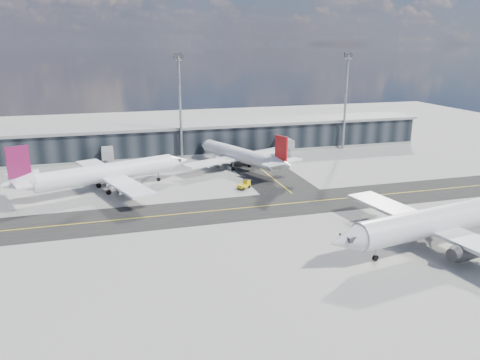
{
  "coord_description": "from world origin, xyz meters",
  "views": [
    {
      "loc": [
        -19.12,
        -79.58,
        31.07
      ],
      "look_at": [
        5.28,
        6.66,
        5.0
      ],
      "focal_mm": 35.0,
      "sensor_mm": 36.0,
      "label": 1
    }
  ],
  "objects_px": {
    "airliner_near": "(446,219)",
    "service_van": "(262,159)",
    "airliner_af": "(104,173)",
    "baggage_tug": "(245,184)",
    "airliner_redtail": "(241,155)"
  },
  "relations": [
    {
      "from": "airliner_af",
      "to": "service_van",
      "type": "xyz_separation_m",
      "value": [
        41.67,
        16.03,
        -3.33
      ]
    },
    {
      "from": "airliner_near",
      "to": "service_van",
      "type": "distance_m",
      "value": 61.7
    },
    {
      "from": "airliner_af",
      "to": "airliner_near",
      "type": "bearing_deg",
      "value": 29.67
    },
    {
      "from": "airliner_af",
      "to": "service_van",
      "type": "relative_size",
      "value": 8.05
    },
    {
      "from": "airliner_redtail",
      "to": "service_van",
      "type": "bearing_deg",
      "value": 13.46
    },
    {
      "from": "airliner_af",
      "to": "baggage_tug",
      "type": "bearing_deg",
      "value": 57.71
    },
    {
      "from": "airliner_near",
      "to": "baggage_tug",
      "type": "bearing_deg",
      "value": 20.4
    },
    {
      "from": "airliner_redtail",
      "to": "baggage_tug",
      "type": "relative_size",
      "value": 10.4
    },
    {
      "from": "airliner_near",
      "to": "airliner_redtail",
      "type": "bearing_deg",
      "value": 8.56
    },
    {
      "from": "airliner_af",
      "to": "baggage_tug",
      "type": "height_order",
      "value": "airliner_af"
    },
    {
      "from": "airliner_near",
      "to": "baggage_tug",
      "type": "distance_m",
      "value": 44.09
    },
    {
      "from": "airliner_af",
      "to": "service_van",
      "type": "bearing_deg",
      "value": 91.25
    },
    {
      "from": "airliner_near",
      "to": "service_van",
      "type": "xyz_separation_m",
      "value": [
        -10.54,
        60.68,
        -3.65
      ]
    },
    {
      "from": "airliner_af",
      "to": "airliner_redtail",
      "type": "distance_m",
      "value": 35.46
    },
    {
      "from": "service_van",
      "to": "baggage_tug",
      "type": "bearing_deg",
      "value": -148.52
    }
  ]
}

